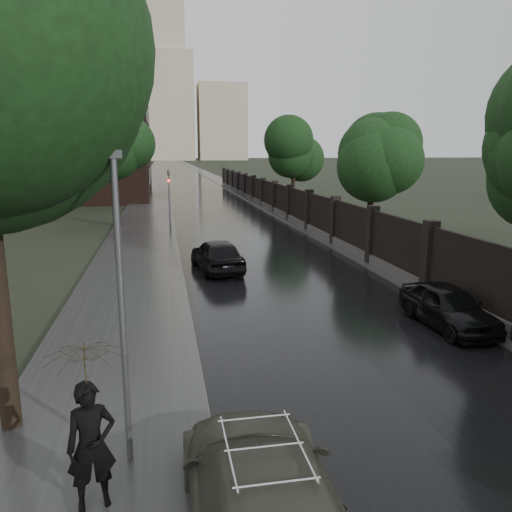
% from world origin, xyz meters
% --- Properties ---
extents(ground, '(800.00, 800.00, 0.00)m').
position_xyz_m(ground, '(0.00, 0.00, 0.00)').
color(ground, black).
rests_on(ground, ground).
extents(road, '(8.00, 420.00, 0.02)m').
position_xyz_m(road, '(0.00, 190.00, 0.01)').
color(road, black).
rests_on(road, ground).
extents(sidewalk_left, '(4.00, 420.00, 0.16)m').
position_xyz_m(sidewalk_left, '(-6.00, 190.00, 0.08)').
color(sidewalk_left, '#2D2D2D').
rests_on(sidewalk_left, ground).
extents(verge_right, '(3.00, 420.00, 0.08)m').
position_xyz_m(verge_right, '(5.50, 190.00, 0.04)').
color(verge_right, '#2D2D2D').
rests_on(verge_right, ground).
extents(fence_right, '(0.45, 75.72, 2.70)m').
position_xyz_m(fence_right, '(4.60, 32.01, 1.01)').
color(fence_right, '#383533').
rests_on(fence_right, ground).
extents(tree_left_far, '(4.25, 4.25, 7.39)m').
position_xyz_m(tree_left_far, '(-8.00, 30.00, 5.24)').
color(tree_left_far, black).
rests_on(tree_left_far, ground).
extents(tree_right_b, '(4.08, 4.08, 7.01)m').
position_xyz_m(tree_right_b, '(7.50, 22.00, 4.95)').
color(tree_right_b, black).
rests_on(tree_right_b, ground).
extents(tree_right_c, '(4.08, 4.08, 7.01)m').
position_xyz_m(tree_right_c, '(7.50, 40.00, 4.95)').
color(tree_right_c, black).
rests_on(tree_right_c, ground).
extents(lamp_post, '(0.25, 0.12, 5.11)m').
position_xyz_m(lamp_post, '(-5.40, 1.50, 2.67)').
color(lamp_post, '#59595E').
rests_on(lamp_post, ground).
extents(traffic_light, '(0.16, 0.32, 4.00)m').
position_xyz_m(traffic_light, '(-4.30, 24.99, 2.40)').
color(traffic_light, '#59595E').
rests_on(traffic_light, ground).
extents(brick_building, '(24.00, 18.00, 20.00)m').
position_xyz_m(brick_building, '(-18.00, 52.00, 10.00)').
color(brick_building, black).
rests_on(brick_building, ground).
extents(stalinist_tower, '(92.00, 30.00, 159.00)m').
position_xyz_m(stalinist_tower, '(0.00, 300.00, 38.38)').
color(stalinist_tower, tan).
rests_on(stalinist_tower, ground).
extents(volga_sedan, '(2.14, 5.02, 1.44)m').
position_xyz_m(volga_sedan, '(-3.60, -0.56, 0.72)').
color(volga_sedan, '#434638').
rests_on(volga_sedan, ground).
extents(hatchback_left, '(2.22, 4.40, 1.44)m').
position_xyz_m(hatchback_left, '(-2.50, 14.97, 0.72)').
color(hatchback_left, black).
rests_on(hatchback_left, ground).
extents(car_right_near, '(1.61, 3.77, 1.27)m').
position_xyz_m(car_right_near, '(3.40, 6.71, 0.63)').
color(car_right_near, black).
rests_on(car_right_near, ground).
extents(pedestrian_umbrella, '(1.31, 1.33, 2.91)m').
position_xyz_m(pedestrian_umbrella, '(-5.83, 0.53, 2.10)').
color(pedestrian_umbrella, black).
rests_on(pedestrian_umbrella, sidewalk_left).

